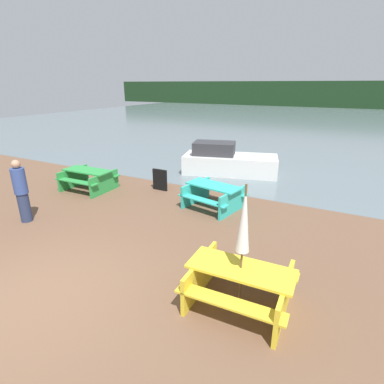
# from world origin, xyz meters

# --- Properties ---
(ground_plane) EXTENTS (60.00, 60.00, 0.00)m
(ground_plane) POSITION_xyz_m (0.00, 0.00, 0.00)
(ground_plane) COLOR brown
(water) EXTENTS (60.00, 50.00, 0.00)m
(water) POSITION_xyz_m (0.00, 31.59, -0.00)
(water) COLOR slate
(water) RESTS_ON ground_plane
(far_treeline) EXTENTS (80.00, 1.60, 4.00)m
(far_treeline) POSITION_xyz_m (0.00, 51.59, 2.00)
(far_treeline) COLOR #193319
(far_treeline) RESTS_ON water
(picnic_table_yellow) EXTENTS (1.77, 1.43, 0.73)m
(picnic_table_yellow) POSITION_xyz_m (3.19, 1.51, 0.44)
(picnic_table_yellow) COLOR yellow
(picnic_table_yellow) RESTS_ON ground_plane
(picnic_table_green) EXTENTS (1.76, 1.42, 0.73)m
(picnic_table_green) POSITION_xyz_m (-3.49, 4.66, 0.45)
(picnic_table_green) COLOR green
(picnic_table_green) RESTS_ON ground_plane
(picnic_table_teal) EXTENTS (1.87, 1.67, 0.73)m
(picnic_table_teal) POSITION_xyz_m (1.08, 5.21, 0.44)
(picnic_table_teal) COLOR #33B7A8
(picnic_table_teal) RESTS_ON ground_plane
(umbrella_white) EXTENTS (0.21, 0.21, 2.17)m
(umbrella_white) POSITION_xyz_m (3.19, 1.51, 1.58)
(umbrella_white) COLOR brown
(umbrella_white) RESTS_ON ground_plane
(boat) EXTENTS (4.07, 2.45, 1.29)m
(boat) POSITION_xyz_m (0.08, 8.90, 0.50)
(boat) COLOR silver
(boat) RESTS_ON water
(person) EXTENTS (0.34, 0.34, 1.72)m
(person) POSITION_xyz_m (-3.07, 1.96, 0.86)
(person) COLOR #283351
(person) RESTS_ON ground_plane
(signboard) EXTENTS (0.55, 0.08, 0.75)m
(signboard) POSITION_xyz_m (-1.24, 5.81, 0.38)
(signboard) COLOR black
(signboard) RESTS_ON ground_plane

